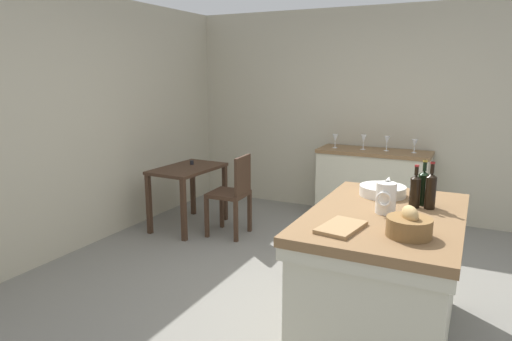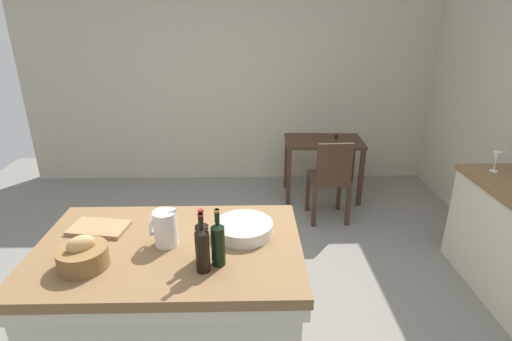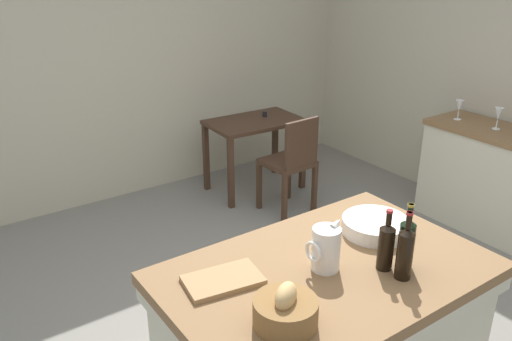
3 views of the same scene
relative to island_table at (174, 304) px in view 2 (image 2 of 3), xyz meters
The scene contains 13 objects.
ground_plane 0.81m from the island_table, 65.68° to the left, with size 6.76×6.76×0.00m, color slate.
wall_back 3.31m from the island_table, 85.19° to the left, with size 5.32×0.12×2.60m, color #B2AA93.
island_table is the anchor object (origin of this frame).
writing_desk 2.86m from the island_table, 61.82° to the left, with size 0.92×0.60×0.77m.
wooden_chair 2.31m from the island_table, 55.20° to the left, with size 0.42×0.42×0.92m.
pitcher 0.52m from the island_table, 151.92° to the left, with size 0.17×0.13×0.25m.
wash_bowl 0.63m from the island_table, 14.32° to the left, with size 0.34×0.34×0.07m, color silver.
bread_basket 0.65m from the island_table, 153.76° to the right, with size 0.25×0.25×0.18m.
cutting_board 0.64m from the island_table, 158.33° to the left, with size 0.33×0.20×0.02m, color #99754C.
wine_bottle_dark 0.65m from the island_table, 32.52° to the right, with size 0.07×0.07×0.32m.
wine_bottle_amber 0.59m from the island_table, 34.81° to the right, with size 0.07×0.07×0.30m.
wine_bottle_green 0.64m from the island_table, 47.81° to the right, with size 0.07×0.07×0.32m.
wine_glass_right 2.78m from the island_table, 23.60° to the left, with size 0.07×0.07×0.17m.
Camera 2 is at (0.18, -2.53, 2.12)m, focal length 27.89 mm.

